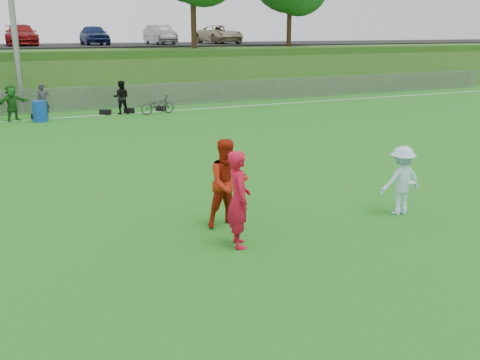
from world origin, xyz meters
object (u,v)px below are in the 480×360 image
player_red_left (239,199)px  bicycle (157,105)px  player_red_center (228,183)px  frisbee (410,182)px  recycling_bin (40,111)px  player_blue (401,181)px

player_red_left → bicycle: bearing=1.6°
player_red_center → player_red_left: bearing=-104.8°
player_red_left → frisbee: size_ratio=7.59×
player_red_center → recycling_bin: bearing=96.8°
player_blue → bicycle: player_blue is taller
player_red_left → recycling_bin: 17.70m
player_blue → recycling_bin: size_ratio=1.65×
player_blue → frisbee: player_blue is taller
player_red_center → frisbee: bearing=-16.2°
frisbee → recycling_bin: (-6.42, 17.55, -0.30)m
player_red_center → recycling_bin: size_ratio=1.99×
player_red_left → bicycle: size_ratio=1.07×
recycling_bin → bicycle: recycling_bin is taller
frisbee → bicycle: size_ratio=0.14×
frisbee → recycling_bin: 18.69m
player_blue → recycling_bin: player_blue is taller
player_blue → recycling_bin: (-6.26, 17.43, -0.32)m
player_red_center → recycling_bin: player_red_center is taller
recycling_bin → player_blue: bearing=-70.2°
frisbee → player_red_center: bearing=165.1°
player_red_left → player_red_center: size_ratio=1.00×
player_red_left → player_red_center: bearing=-0.3°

